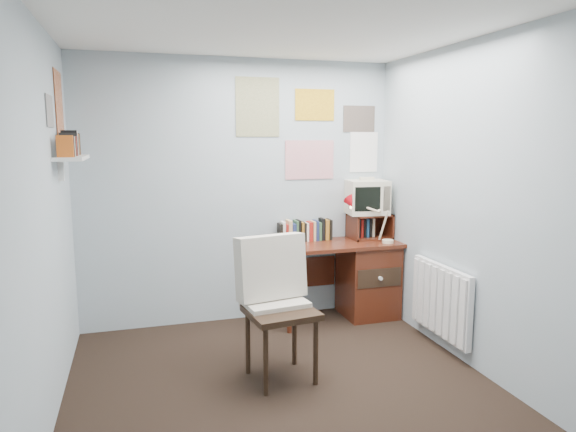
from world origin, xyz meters
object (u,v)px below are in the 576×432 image
tv_riser (370,226)px  desk_lamp (388,222)px  wall_shelf (72,158)px  desk_chair (281,312)px  crt_tv (366,195)px  desk (362,276)px  radiator (441,300)px

tv_riser → desk_lamp: bearing=-75.3°
wall_shelf → desk_chair: bearing=-26.4°
desk_chair → desk_lamp: size_ratio=2.51×
desk_chair → crt_tv: bearing=37.0°
desk → crt_tv: size_ratio=3.09×
desk_chair → desk_lamp: desk_lamp is taller
desk → wall_shelf: wall_shelf is taller
desk_lamp → tv_riser: size_ratio=1.02×
desk_lamp → radiator: desk_lamp is taller
radiator → wall_shelf: 3.15m
desk_chair → desk: bearing=35.8°
desk_lamp → wall_shelf: 2.85m
tv_riser → wall_shelf: 2.83m
desk_chair → crt_tv: (1.24, 1.22, 0.68)m
tv_riser → crt_tv: size_ratio=1.03×
tv_riser → wall_shelf: bearing=-169.7°
desk_chair → radiator: 1.45m
wall_shelf → desk: bearing=8.4°
tv_riser → radiator: tv_riser is taller
radiator → wall_shelf: wall_shelf is taller
desk_chair → radiator: desk_chair is taller
desk_chair → tv_riser: 1.78m
tv_riser → radiator: bearing=-80.7°
desk_chair → desk_lamp: 1.69m
crt_tv → radiator: 1.33m
desk_chair → desk_lamp: bearing=27.3°
radiator → desk_chair: bearing=-173.8°
crt_tv → radiator: bearing=-72.5°
desk_lamp → desk_chair: bearing=-127.6°
desk_chair → wall_shelf: wall_shelf is taller
tv_riser → wall_shelf: wall_shelf is taller
radiator → desk_lamp: bearing=97.4°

